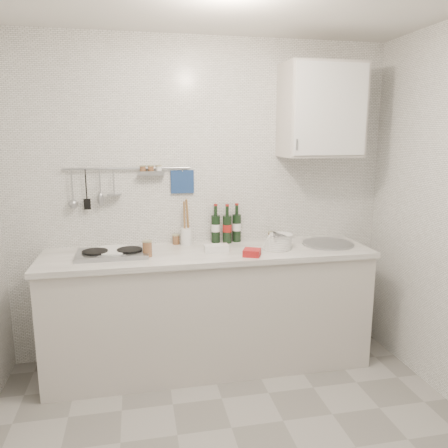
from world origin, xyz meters
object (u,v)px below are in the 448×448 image
at_px(plate_stack_sink, 278,242).
at_px(utensil_crock, 186,234).
at_px(wine_bottles, 227,223).
at_px(wall_cabinet, 321,111).
at_px(plate_stack_hob, 112,252).

distance_m(plate_stack_sink, utensil_crock, 0.72).
bearing_deg(plate_stack_sink, wine_bottles, 142.81).
bearing_deg(plate_stack_sink, utensil_crock, 160.36).
bearing_deg(wall_cabinet, wine_bottles, 170.78).
bearing_deg(plate_stack_sink, wall_cabinet, 21.98).
relative_size(wall_cabinet, utensil_crock, 1.92).
height_order(wall_cabinet, utensil_crock, wall_cabinet).
height_order(plate_stack_sink, utensil_crock, utensil_crock).
bearing_deg(wine_bottles, plate_stack_sink, -37.19).
height_order(plate_stack_hob, wine_bottles, wine_bottles).
xyz_separation_m(wall_cabinet, utensil_crock, (-1.04, 0.09, -0.94)).
bearing_deg(utensil_crock, plate_stack_hob, -162.77).
bearing_deg(plate_stack_hob, wall_cabinet, 2.88).
xyz_separation_m(wine_bottles, utensil_crock, (-0.33, -0.02, -0.07)).
distance_m(wine_bottles, utensil_crock, 0.34).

